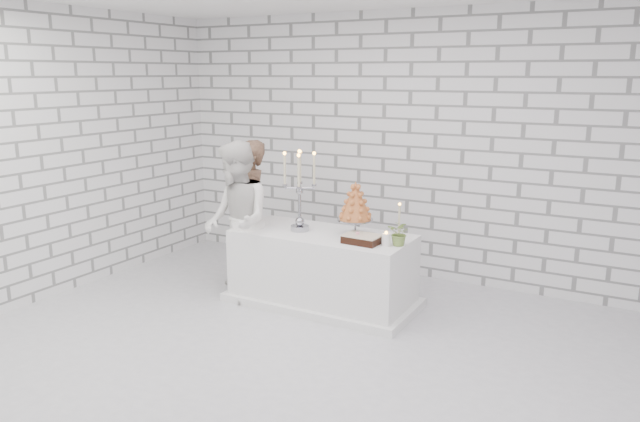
# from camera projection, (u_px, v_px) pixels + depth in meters

# --- Properties ---
(ground) EXTENTS (6.00, 5.00, 0.01)m
(ground) POSITION_uv_depth(u_px,v_px,m) (295.00, 357.00, 5.09)
(ground) COLOR silver
(ground) RESTS_ON ground
(wall_back) EXTENTS (6.00, 0.01, 3.00)m
(wall_back) POSITION_uv_depth(u_px,v_px,m) (409.00, 147.00, 6.89)
(wall_back) COLOR white
(wall_back) RESTS_ON ground
(wall_left) EXTENTS (0.01, 5.00, 3.00)m
(wall_left) POSITION_uv_depth(u_px,v_px,m) (41.00, 155.00, 6.18)
(wall_left) COLOR white
(wall_left) RESTS_ON ground
(cake_table) EXTENTS (1.80, 0.80, 0.75)m
(cake_table) POSITION_uv_depth(u_px,v_px,m) (322.00, 269.00, 6.19)
(cake_table) COLOR white
(cake_table) RESTS_ON ground
(groom) EXTENTS (0.67, 0.70, 1.61)m
(groom) POSITION_uv_depth(u_px,v_px,m) (250.00, 213.00, 6.72)
(groom) COLOR #3F2C22
(groom) RESTS_ON ground
(bride) EXTENTS (1.02, 1.01, 1.66)m
(bride) POSITION_uv_depth(u_px,v_px,m) (237.00, 222.00, 6.24)
(bride) COLOR white
(bride) RESTS_ON ground
(candelabra) EXTENTS (0.42, 0.42, 0.83)m
(candelabra) POSITION_uv_depth(u_px,v_px,m) (300.00, 191.00, 6.10)
(candelabra) COLOR #9898A1
(candelabra) RESTS_ON cake_table
(croquembouche) EXTENTS (0.43, 0.43, 0.54)m
(croquembouche) POSITION_uv_depth(u_px,v_px,m) (355.00, 209.00, 5.93)
(croquembouche) COLOR #9A4C20
(croquembouche) RESTS_ON cake_table
(chocolate_cake) EXTENTS (0.35, 0.26, 0.08)m
(chocolate_cake) POSITION_uv_depth(u_px,v_px,m) (362.00, 239.00, 5.73)
(chocolate_cake) COLOR black
(chocolate_cake) RESTS_ON cake_table
(pillar_candle) EXTENTS (0.08, 0.08, 0.12)m
(pillar_candle) POSITION_uv_depth(u_px,v_px,m) (386.00, 240.00, 5.63)
(pillar_candle) COLOR white
(pillar_candle) RESTS_ON cake_table
(extra_taper) EXTENTS (0.08, 0.08, 0.32)m
(extra_taper) POSITION_uv_depth(u_px,v_px,m) (399.00, 221.00, 5.91)
(extra_taper) COLOR beige
(extra_taper) RESTS_ON cake_table
(flowers) EXTENTS (0.22, 0.20, 0.24)m
(flowers) POSITION_uv_depth(u_px,v_px,m) (400.00, 233.00, 5.63)
(flowers) COLOR #3C6D2D
(flowers) RESTS_ON cake_table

